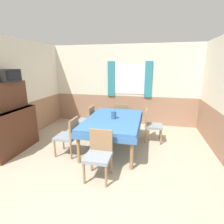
# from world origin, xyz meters

# --- Properties ---
(ground_plane) EXTENTS (16.00, 16.00, 0.00)m
(ground_plane) POSITION_xyz_m (0.00, 0.00, 0.00)
(ground_plane) COLOR tan
(wall_back) EXTENTS (5.18, 0.09, 2.60)m
(wall_back) POSITION_xyz_m (0.01, 3.73, 1.31)
(wall_back) COLOR silver
(wall_back) RESTS_ON ground_plane
(wall_left) EXTENTS (0.05, 4.10, 2.60)m
(wall_left) POSITION_xyz_m (-2.41, 1.85, 1.30)
(wall_left) COLOR silver
(wall_left) RESTS_ON ground_plane
(dining_table) EXTENTS (1.26, 1.91, 0.74)m
(dining_table) POSITION_xyz_m (0.07, 1.79, 0.64)
(dining_table) COLOR #386BA8
(dining_table) RESTS_ON ground_plane
(chair_left_near) EXTENTS (0.44, 0.44, 0.85)m
(chair_left_near) POSITION_xyz_m (-0.81, 1.22, 0.47)
(chair_left_near) COLOR #93704C
(chair_left_near) RESTS_ON ground_plane
(chair_head_near) EXTENTS (0.44, 0.44, 0.85)m
(chair_head_near) POSITION_xyz_m (0.07, 0.59, 0.47)
(chair_head_near) COLOR #93704C
(chair_head_near) RESTS_ON ground_plane
(chair_right_far) EXTENTS (0.44, 0.44, 0.85)m
(chair_right_far) POSITION_xyz_m (0.96, 2.37, 0.47)
(chair_right_far) COLOR #93704C
(chair_right_far) RESTS_ON ground_plane
(chair_left_far) EXTENTS (0.44, 0.44, 0.85)m
(chair_left_far) POSITION_xyz_m (-0.81, 2.37, 0.47)
(chair_left_far) COLOR #93704C
(chair_left_far) RESTS_ON ground_plane
(chair_head_window) EXTENTS (0.44, 0.44, 0.85)m
(chair_head_window) POSITION_xyz_m (0.07, 3.00, 0.47)
(chair_head_window) COLOR #93704C
(chair_head_window) RESTS_ON ground_plane
(sideboard) EXTENTS (0.46, 1.26, 1.60)m
(sideboard) POSITION_xyz_m (-2.16, 1.09, 0.68)
(sideboard) COLOR #4C2819
(sideboard) RESTS_ON ground_plane
(tv) EXTENTS (0.29, 0.46, 0.27)m
(tv) POSITION_xyz_m (-2.14, 1.22, 1.73)
(tv) COLOR black
(tv) RESTS_ON sideboard
(vase) EXTENTS (0.12, 0.12, 0.18)m
(vase) POSITION_xyz_m (0.08, 1.76, 0.83)
(vase) COLOR #335684
(vase) RESTS_ON dining_table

